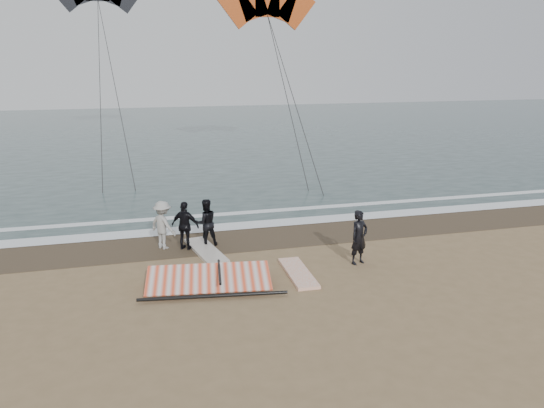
{
  "coord_description": "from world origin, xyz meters",
  "views": [
    {
      "loc": [
        -4.19,
        -12.84,
        6.05
      ],
      "look_at": [
        -0.02,
        3.0,
        1.6
      ],
      "focal_mm": 35.0,
      "sensor_mm": 36.0,
      "label": 1
    }
  ],
  "objects": [
    {
      "name": "ground",
      "position": [
        0.0,
        0.0,
        0.0
      ],
      "size": [
        120.0,
        120.0,
        0.0
      ],
      "primitive_type": "plane",
      "color": "#8C704C",
      "rests_on": "ground"
    },
    {
      "name": "sea",
      "position": [
        0.0,
        33.0,
        0.01
      ],
      "size": [
        120.0,
        54.0,
        0.02
      ],
      "primitive_type": "cube",
      "color": "#233838",
      "rests_on": "ground"
    },
    {
      "name": "wet_sand",
      "position": [
        0.0,
        4.5,
        0.01
      ],
      "size": [
        120.0,
        2.8,
        0.01
      ],
      "primitive_type": "cube",
      "color": "#4C3D2B",
      "rests_on": "ground"
    },
    {
      "name": "foam_near",
      "position": [
        0.0,
        5.9,
        0.03
      ],
      "size": [
        120.0,
        0.9,
        0.01
      ],
      "primitive_type": "cube",
      "color": "white",
      "rests_on": "sea"
    },
    {
      "name": "foam_far",
      "position": [
        0.0,
        7.6,
        0.03
      ],
      "size": [
        120.0,
        0.45,
        0.01
      ],
      "primitive_type": "cube",
      "color": "white",
      "rests_on": "sea"
    },
    {
      "name": "man_main",
      "position": [
        2.27,
        1.27,
        0.84
      ],
      "size": [
        0.72,
        0.59,
        1.69
      ],
      "primitive_type": "imported",
      "rotation": [
        0.0,
        0.0,
        0.35
      ],
      "color": "black",
      "rests_on": "ground"
    },
    {
      "name": "board_white",
      "position": [
        0.22,
        0.9,
        0.05
      ],
      "size": [
        0.71,
        2.32,
        0.09
      ],
      "primitive_type": "cube",
      "rotation": [
        0.0,
        0.0,
        -0.03
      ],
      "color": "white",
      "rests_on": "ground"
    },
    {
      "name": "board_cream",
      "position": [
        -2.14,
        3.44,
        0.05
      ],
      "size": [
        1.17,
        2.67,
        0.11
      ],
      "primitive_type": "cube",
      "rotation": [
        0.0,
        0.0,
        0.19
      ],
      "color": "beige",
      "rests_on": "ground"
    },
    {
      "name": "trio_cluster",
      "position": [
        -2.8,
        4.07,
        0.81
      ],
      "size": [
        2.4,
        1.31,
        1.63
      ],
      "color": "black",
      "rests_on": "ground"
    },
    {
      "name": "sail_rig",
      "position": [
        -2.51,
        0.75,
        0.19
      ],
      "size": [
        3.89,
        2.11,
        0.49
      ],
      "color": "black",
      "rests_on": "ground"
    },
    {
      "name": "kite_red",
      "position": [
        3.74,
        18.34,
        8.96
      ],
      "size": [
        6.23,
        4.63,
        12.48
      ],
      "color": "#BE4816",
      "rests_on": "ground"
    }
  ]
}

